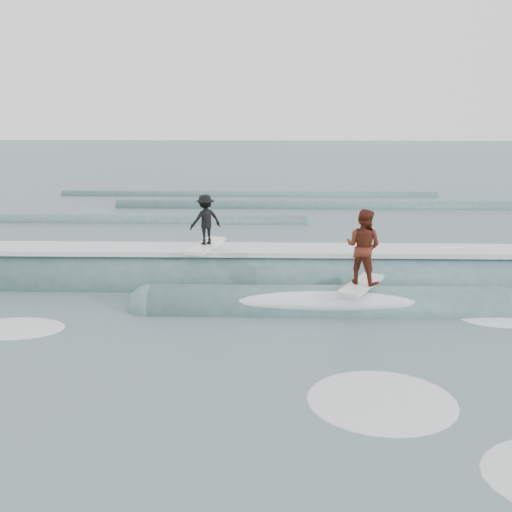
{
  "coord_description": "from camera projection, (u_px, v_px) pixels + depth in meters",
  "views": [
    {
      "loc": [
        0.38,
        -11.27,
        5.05
      ],
      "look_at": [
        0.0,
        3.84,
        1.1
      ],
      "focal_mm": 40.0,
      "sensor_mm": 36.0,
      "label": 1
    }
  ],
  "objects": [
    {
      "name": "ground",
      "position": [
        251.0,
        351.0,
        12.18
      ],
      "size": [
        160.0,
        160.0,
        0.0
      ],
      "primitive_type": "plane",
      "color": "#3E545B",
      "rests_on": "ground"
    },
    {
      "name": "breaking_wave",
      "position": [
        269.0,
        287.0,
        16.42
      ],
      "size": [
        23.25,
        3.8,
        2.05
      ],
      "color": "#375E5D",
      "rests_on": "ground"
    },
    {
      "name": "whitewater",
      "position": [
        388.0,
        390.0,
        10.51
      ],
      "size": [
        13.79,
        8.08,
        0.1
      ],
      "color": "white",
      "rests_on": "ground"
    },
    {
      "name": "surfer_red",
      "position": [
        363.0,
        250.0,
        14.27
      ],
      "size": [
        1.46,
        2.01,
        2.0
      ],
      "color": "silver",
      "rests_on": "ground"
    },
    {
      "name": "far_swells",
      "position": [
        229.0,
        209.0,
        29.3
      ],
      "size": [
        34.36,
        8.65,
        0.8
      ],
      "color": "#375E5D",
      "rests_on": "ground"
    },
    {
      "name": "surfer_black",
      "position": [
        205.0,
        223.0,
        16.44
      ],
      "size": [
        1.08,
        2.07,
        1.55
      ],
      "color": "white",
      "rests_on": "ground"
    }
  ]
}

